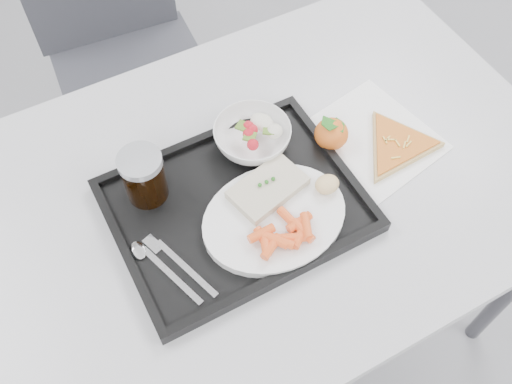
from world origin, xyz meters
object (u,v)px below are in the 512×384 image
at_px(salad_bowl, 252,136).
at_px(tangerine, 331,134).
at_px(tray, 236,206).
at_px(chair, 120,39).
at_px(dinner_plate, 274,218).
at_px(table, 262,199).
at_px(cola_glass, 144,176).
at_px(pizza_slice, 397,145).

relative_size(salad_bowl, tangerine, 1.71).
height_order(tray, tangerine, tangerine).
bearing_deg(tangerine, salad_bowl, 154.82).
bearing_deg(chair, dinner_plate, -88.47).
height_order(dinner_plate, salad_bowl, salad_bowl).
height_order(table, cola_glass, cola_glass).
relative_size(dinner_plate, salad_bowl, 1.78).
height_order(tangerine, pizza_slice, tangerine).
xyz_separation_m(salad_bowl, tangerine, (0.14, -0.07, -0.00)).
distance_m(table, chair, 0.76).
distance_m(table, cola_glass, 0.26).
bearing_deg(cola_glass, table, -18.57).
distance_m(table, dinner_plate, 0.14).
bearing_deg(tangerine, dinner_plate, -150.39).
bearing_deg(chair, tray, -91.70).
bearing_deg(salad_bowl, dinner_plate, -105.67).
height_order(table, dinner_plate, dinner_plate).
distance_m(tray, cola_glass, 0.18).
bearing_deg(chair, pizza_slice, -67.98).
xyz_separation_m(tray, tangerine, (0.24, 0.04, 0.03)).
distance_m(table, pizza_slice, 0.29).
height_order(chair, pizza_slice, chair).
relative_size(table, salad_bowl, 7.89).
bearing_deg(dinner_plate, tangerine, 29.61).
xyz_separation_m(chair, tangerine, (0.21, -0.74, 0.25)).
bearing_deg(pizza_slice, tray, 175.49).
distance_m(chair, cola_glass, 0.75).
height_order(salad_bowl, pizza_slice, salad_bowl).
bearing_deg(dinner_plate, salad_bowl, 74.33).
bearing_deg(cola_glass, dinner_plate, -42.95).
bearing_deg(pizza_slice, dinner_plate, -173.23).
height_order(salad_bowl, cola_glass, cola_glass).
bearing_deg(dinner_plate, table, 73.31).
relative_size(tray, cola_glass, 4.17).
bearing_deg(cola_glass, tangerine, -8.83).
bearing_deg(table, pizza_slice, -12.28).
xyz_separation_m(table, pizza_slice, (0.28, -0.06, 0.08)).
bearing_deg(tray, salad_bowl, 49.54).
bearing_deg(cola_glass, pizza_slice, -15.02).
bearing_deg(table, salad_bowl, 75.59).
relative_size(tray, pizza_slice, 1.57).
height_order(table, chair, chair).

